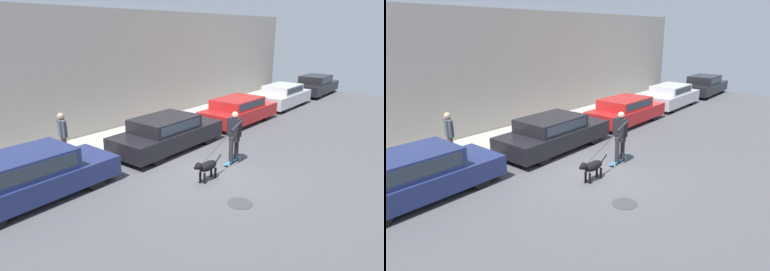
# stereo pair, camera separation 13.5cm
# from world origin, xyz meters

# --- Properties ---
(ground_plane) EXTENTS (36.00, 36.00, 0.00)m
(ground_plane) POSITION_xyz_m (0.00, 0.00, 0.00)
(ground_plane) COLOR #47474C
(back_wall) EXTENTS (32.00, 0.30, 5.19)m
(back_wall) POSITION_xyz_m (0.00, 6.08, 2.59)
(back_wall) COLOR #9E998E
(back_wall) RESTS_ON ground_plane
(sidewalk_curb) EXTENTS (30.00, 2.53, 0.13)m
(sidewalk_curb) POSITION_xyz_m (0.00, 4.65, 0.06)
(sidewalk_curb) COLOR #A39E93
(sidewalk_curb) RESTS_ON ground_plane
(parked_car_0) EXTENTS (4.50, 1.83, 1.34)m
(parked_car_0) POSITION_xyz_m (-4.45, 2.39, 0.65)
(parked_car_0) COLOR black
(parked_car_0) RESTS_ON ground_plane
(parked_car_1) EXTENTS (4.60, 1.92, 1.28)m
(parked_car_1) POSITION_xyz_m (0.73, 2.39, 0.63)
(parked_car_1) COLOR black
(parked_car_1) RESTS_ON ground_plane
(parked_car_2) EXTENTS (4.36, 1.82, 1.25)m
(parked_car_2) POSITION_xyz_m (5.67, 2.39, 0.62)
(parked_car_2) COLOR black
(parked_car_2) RESTS_ON ground_plane
(parked_car_3) EXTENTS (4.23, 1.77, 1.30)m
(parked_car_3) POSITION_xyz_m (10.46, 2.39, 0.64)
(parked_car_3) COLOR black
(parked_car_3) RESTS_ON ground_plane
(parked_car_4) EXTENTS (4.46, 1.90, 1.34)m
(parked_car_4) POSITION_xyz_m (15.52, 2.39, 0.65)
(parked_car_4) COLOR black
(parked_car_4) RESTS_ON ground_plane
(dog) EXTENTS (1.25, 0.31, 0.70)m
(dog) POSITION_xyz_m (-0.56, -0.46, 0.46)
(dog) COLOR black
(dog) RESTS_ON ground_plane
(skateboarder) EXTENTS (2.61, 0.60, 1.78)m
(skateboarder) POSITION_xyz_m (1.18, -0.26, 1.01)
(skateboarder) COLOR beige
(skateboarder) RESTS_ON ground_plane
(pedestrian_with_bag) EXTENTS (0.35, 0.70, 1.61)m
(pedestrian_with_bag) POSITION_xyz_m (-2.47, 4.14, 1.02)
(pedestrian_with_bag) COLOR brown
(pedestrian_with_bag) RESTS_ON sidewalk_curb
(manhole_cover) EXTENTS (0.66, 0.66, 0.01)m
(manhole_cover) POSITION_xyz_m (-1.13, -1.99, 0.01)
(manhole_cover) COLOR #38383D
(manhole_cover) RESTS_ON ground_plane
(fire_hydrant) EXTENTS (0.18, 0.18, 0.79)m
(fire_hydrant) POSITION_xyz_m (8.11, 3.13, 0.41)
(fire_hydrant) COLOR #4C5156
(fire_hydrant) RESTS_ON ground_plane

